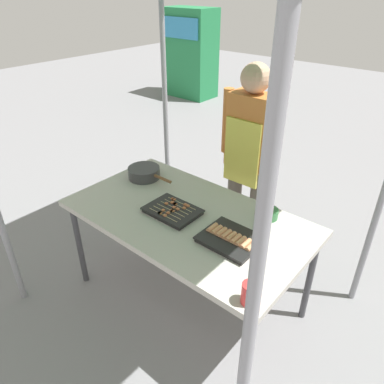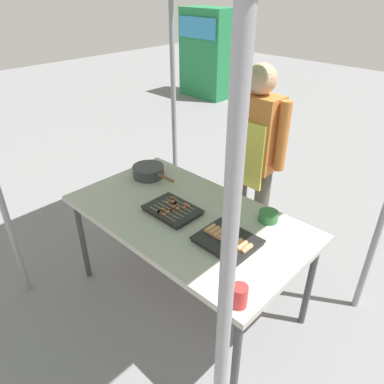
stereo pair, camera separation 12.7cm
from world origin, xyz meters
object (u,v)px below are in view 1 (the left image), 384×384
stall_table (187,221)px  tray_grilled_sausages (231,239)px  vendor_woman (249,149)px  tray_meat_skewers (172,211)px  cooking_wok (144,172)px  condiment_bowl (268,213)px  neighbor_stall_left (190,53)px  drink_cup_near_edge (250,294)px

stall_table → tray_grilled_sausages: size_ratio=4.68×
tray_grilled_sausages → vendor_woman: 0.94m
tray_grilled_sausages → vendor_woman: (-0.41, 0.82, 0.17)m
tray_meat_skewers → cooking_wok: cooking_wok is taller
stall_table → condiment_bowl: condiment_bowl is taller
condiment_bowl → neighbor_stall_left: (-3.98, 3.87, 0.04)m
condiment_bowl → vendor_woman: size_ratio=0.08×
tray_grilled_sausages → condiment_bowl: bearing=83.6°
drink_cup_near_edge → condiment_bowl: bearing=113.0°
drink_cup_near_edge → vendor_woman: (-0.75, 1.15, 0.13)m
tray_meat_skewers → neighbor_stall_left: 5.47m
vendor_woman → condiment_bowl: bearing=134.4°
cooking_wok → neighbor_stall_left: size_ratio=0.25×
stall_table → vendor_woman: size_ratio=1.00×
cooking_wok → drink_cup_near_edge: bearing=-22.8°
cooking_wok → vendor_woman: size_ratio=0.25×
stall_table → vendor_woman: 0.82m
condiment_bowl → neighbor_stall_left: bearing=135.8°
tray_grilled_sausages → vendor_woman: bearing=116.7°
stall_table → drink_cup_near_edge: bearing=-27.6°
tray_meat_skewers → vendor_woman: (0.05, 0.82, 0.17)m
condiment_bowl → neighbor_stall_left: 5.55m
tray_meat_skewers → tray_grilled_sausages: bearing=-0.1°
tray_meat_skewers → vendor_woman: bearing=86.4°
tray_grilled_sausages → condiment_bowl: condiment_bowl is taller
drink_cup_near_edge → tray_meat_skewers: bearing=157.8°
vendor_woman → neighbor_stall_left: neighbor_stall_left is taller
tray_grilled_sausages → stall_table: bearing=172.9°
stall_table → vendor_woman: (-0.03, 0.78, 0.24)m
stall_table → neighbor_stall_left: 5.49m
tray_meat_skewers → drink_cup_near_edge: 0.86m
stall_table → condiment_bowl: size_ratio=12.74×
condiment_bowl → drink_cup_near_edge: size_ratio=1.09×
drink_cup_near_edge → neighbor_stall_left: bearing=133.1°
stall_table → drink_cup_near_edge: size_ratio=13.85×
vendor_woman → cooking_wok: bearing=47.5°
cooking_wok → condiment_bowl: (1.01, 0.14, -0.01)m
neighbor_stall_left → tray_grilled_sausages: bearing=-47.1°
vendor_woman → neighbor_stall_left: (-3.52, 3.41, -0.12)m
condiment_bowl → neighbor_stall_left: size_ratio=0.08×
stall_table → cooking_wok: size_ratio=3.96×
stall_table → tray_grilled_sausages: bearing=-7.1°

